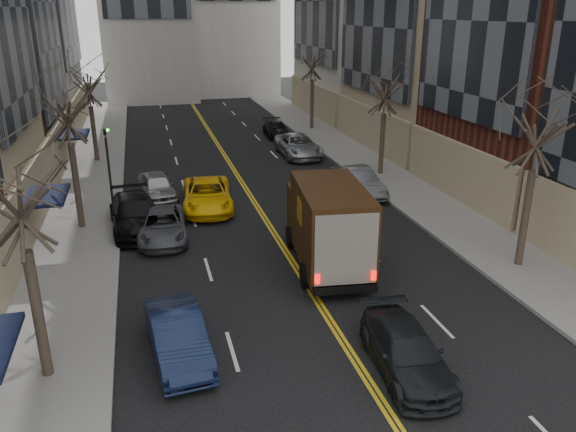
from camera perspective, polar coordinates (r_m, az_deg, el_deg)
name	(u,v)px	position (r m, az deg, el deg)	size (l,w,h in m)	color
sidewalk_left	(88,186)	(35.34, -19.63, 2.88)	(4.00, 66.00, 0.15)	slate
sidewalk_right	(371,166)	(38.07, 8.43, 5.05)	(4.00, 66.00, 0.15)	slate
tree_lf_near	(12,167)	(15.56, -26.23, 4.47)	(3.20, 3.20, 8.41)	#382D23
tree_lf_mid	(64,90)	(27.17, -21.84, 11.83)	(3.20, 3.20, 8.91)	#382D23
tree_lf_far	(87,73)	(40.09, -19.77, 13.54)	(3.20, 3.20, 8.12)	#382D23
tree_rt_near	(542,109)	(23.12, 24.41, 9.87)	(3.20, 3.20, 8.71)	#382D23
tree_rt_mid	(386,76)	(35.07, 9.93, 13.82)	(3.20, 3.20, 8.32)	#382D23
tree_rt_far	(313,50)	(49.03, 2.53, 16.52)	(3.20, 3.20, 9.11)	#382D23
traffic_signal	(108,160)	(29.68, -17.81, 5.44)	(0.29, 0.26, 4.70)	black
ups_truck	(328,225)	(22.53, 4.06, -0.92)	(3.23, 6.75, 3.57)	black
observer_sedan	(406,351)	(16.98, 11.93, -13.31)	(2.18, 4.62, 1.30)	black
taxi	(207,195)	(29.82, -8.20, 2.14)	(2.49, 5.40, 1.50)	yellow
pedestrian	(344,237)	(24.19, 5.70, -2.13)	(0.55, 0.36, 1.50)	black
parked_lf_b	(178,336)	(17.52, -11.13, -11.87)	(1.51, 4.32, 1.42)	#111A36
parked_lf_c	(162,225)	(26.25, -12.66, -0.93)	(2.17, 4.71, 1.31)	#494B50
parked_lf_d	(135,214)	(27.61, -15.31, 0.18)	(2.19, 5.38, 1.56)	black
parked_lf_e	(157,187)	(31.78, -13.18, 2.92)	(1.74, 4.33, 1.48)	#9A9DA1
parked_rt_a	(358,182)	(32.03, 7.14, 3.48)	(1.61, 4.62, 1.52)	#53565B
parked_rt_b	(298,146)	(40.44, 1.05, 7.17)	(2.55, 5.54, 1.54)	#A6A9AD
parked_rt_c	(276,129)	(46.91, -1.22, 8.83)	(1.78, 4.37, 1.27)	black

